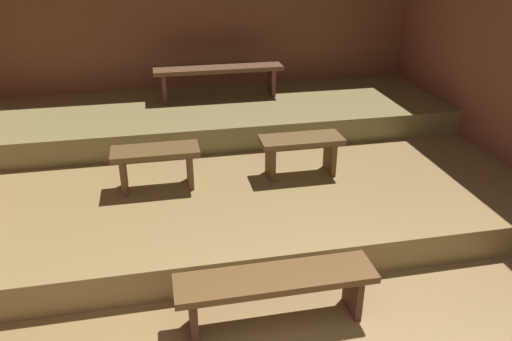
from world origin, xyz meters
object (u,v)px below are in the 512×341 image
Objects in this scene: bench_floor_center at (276,285)px; bench_middle_center at (218,73)px; bench_lower_right at (301,147)px; bench_lower_left at (156,159)px.

bench_middle_center is (0.11, 3.57, 0.59)m from bench_floor_center.
bench_middle_center reaches higher than bench_floor_center.
bench_floor_center is 1.88m from bench_lower_right.
bench_lower_left is 1.00× the size of bench_lower_right.
bench_lower_right is at bearing -72.82° from bench_middle_center.
bench_lower_left is (-0.75, 1.73, 0.27)m from bench_floor_center.
bench_middle_center is (-0.57, 1.84, 0.32)m from bench_lower_right.
bench_lower_left is at bearing 113.53° from bench_floor_center.
bench_floor_center is 1.91m from bench_lower_left.
bench_lower_left is 2.06m from bench_middle_center.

